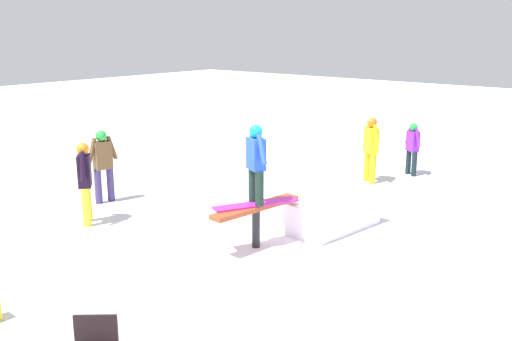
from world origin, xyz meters
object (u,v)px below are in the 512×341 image
object	(u,v)px
rail_feature	(256,212)
bystander_purple	(412,146)
bystander_brown	(103,162)
bystander_yellow	(371,146)
bystander_black	(85,179)
main_rider_on_rail	(256,166)

from	to	relation	value
rail_feature	bystander_purple	world-z (taller)	bystander_purple
rail_feature	bystander_brown	bearing A→B (deg)	-81.76
bystander_yellow	bystander_brown	xyz separation A→B (m)	(5.09, -3.62, -0.01)
bystander_black	bystander_brown	size ratio (longest dim) A/B	1.01
bystander_black	main_rider_on_rail	bearing A→B (deg)	58.43
rail_feature	bystander_black	world-z (taller)	bystander_black
rail_feature	bystander_purple	xyz separation A→B (m)	(-6.32, -0.08, 0.13)
bystander_purple	bystander_yellow	bearing A→B (deg)	-80.55
main_rider_on_rail	bystander_black	bearing A→B (deg)	-45.02
bystander_yellow	bystander_black	world-z (taller)	bystander_black
rail_feature	bystander_brown	world-z (taller)	bystander_brown
bystander_brown	bystander_yellow	bearing A→B (deg)	-25.74
bystander_purple	rail_feature	bearing A→B (deg)	-59.44
bystander_yellow	bystander_black	xyz separation A→B (m)	(6.16, -2.70, 0.00)
rail_feature	bystander_yellow	world-z (taller)	bystander_yellow
bystander_black	bystander_purple	bearing A→B (deg)	106.11
bystander_yellow	bystander_purple	bearing A→B (deg)	103.70
main_rider_on_rail	bystander_yellow	xyz separation A→B (m)	(-5.03, -0.56, -0.54)
bystander_black	bystander_brown	world-z (taller)	bystander_black
bystander_purple	bystander_brown	xyz separation A→B (m)	(6.39, -4.10, 0.13)
bystander_black	bystander_purple	world-z (taller)	bystander_black
rail_feature	bystander_yellow	distance (m)	5.06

